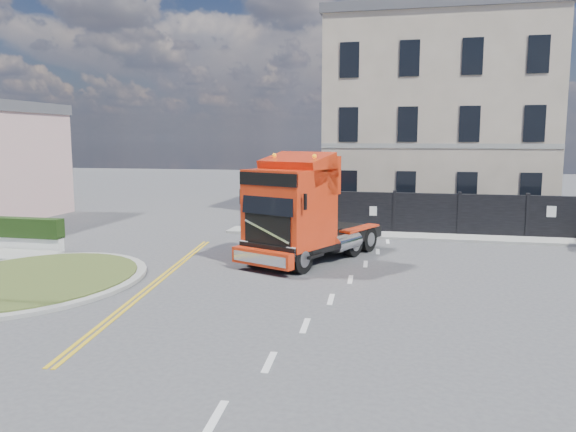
# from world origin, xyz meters

# --- Properties ---
(ground) EXTENTS (120.00, 120.00, 0.00)m
(ground) POSITION_xyz_m (0.00, 0.00, 0.00)
(ground) COLOR #424244
(ground) RESTS_ON ground
(traffic_island) EXTENTS (6.80, 6.80, 0.17)m
(traffic_island) POSITION_xyz_m (-7.00, -3.00, 0.08)
(traffic_island) COLOR gray
(traffic_island) RESTS_ON ground
(hoarding_fence) EXTENTS (18.80, 0.25, 2.00)m
(hoarding_fence) POSITION_xyz_m (6.55, 9.00, 1.00)
(hoarding_fence) COLOR black
(hoarding_fence) RESTS_ON ground
(georgian_building) EXTENTS (12.30, 10.30, 12.80)m
(georgian_building) POSITION_xyz_m (6.00, 16.50, 5.77)
(georgian_building) COLOR beige
(georgian_building) RESTS_ON ground
(pavement_far) EXTENTS (20.00, 1.60, 0.12)m
(pavement_far) POSITION_xyz_m (6.00, 8.10, 0.06)
(pavement_far) COLOR gray
(pavement_far) RESTS_ON ground
(truck) EXTENTS (4.90, 7.01, 3.95)m
(truck) POSITION_xyz_m (0.81, 1.80, 1.77)
(truck) COLOR black
(truck) RESTS_ON ground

